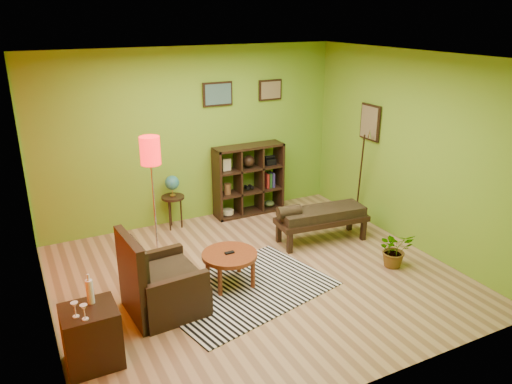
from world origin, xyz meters
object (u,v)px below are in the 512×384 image
floor_lamp (151,163)px  cube_shelf (250,180)px  side_cabinet (92,336)px  armchair (160,287)px  bench (320,216)px  potted_plant (394,253)px  coffee_table (230,258)px  globe_table (172,189)px

floor_lamp → cube_shelf: size_ratio=1.50×
side_cabinet → cube_shelf: size_ratio=0.78×
armchair → floor_lamp: 1.64m
side_cabinet → floor_lamp: floor_lamp is taller
bench → potted_plant: (0.48, -1.12, -0.21)m
armchair → coffee_table: bearing=11.2°
cube_shelf → potted_plant: cube_shelf is taller
armchair → potted_plant: size_ratio=1.99×
side_cabinet → globe_table: side_cabinet is taller
bench → potted_plant: bearing=-67.1°
side_cabinet → potted_plant: size_ratio=1.84×
floor_lamp → potted_plant: floor_lamp is taller
globe_table → cube_shelf: (1.36, 0.02, -0.07)m
armchair → bench: 2.78m
bench → potted_plant: size_ratio=2.84×
bench → potted_plant: 1.24m
coffee_table → cube_shelf: cube_shelf is taller
side_cabinet → globe_table: bearing=57.9°
armchair → cube_shelf: size_ratio=0.84×
side_cabinet → cube_shelf: bearing=42.1°
bench → cube_shelf: bearing=106.0°
coffee_table → bench: bench is taller
globe_table → cube_shelf: cube_shelf is taller
side_cabinet → bench: 3.78m
side_cabinet → potted_plant: side_cabinet is taller
globe_table → bench: bearing=-39.3°
floor_lamp → potted_plant: 3.47m
coffee_table → floor_lamp: (-0.66, 0.94, 1.09)m
side_cabinet → armchair: bearing=34.5°
globe_table → potted_plant: size_ratio=1.73×
coffee_table → potted_plant: (2.19, -0.59, -0.17)m
armchair → floor_lamp: (0.30, 1.13, 1.15)m
bench → globe_table: bearing=140.7°
armchair → bench: bearing=15.2°
side_cabinet → globe_table: (1.75, 2.79, 0.35)m
floor_lamp → bench: size_ratio=1.25×
coffee_table → armchair: size_ratio=0.70×
floor_lamp → globe_table: size_ratio=2.05×
coffee_table → floor_lamp: size_ratio=0.39×
floor_lamp → armchair: bearing=-104.9°
armchair → bench: (2.68, 0.72, 0.11)m
cube_shelf → bench: size_ratio=0.83×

